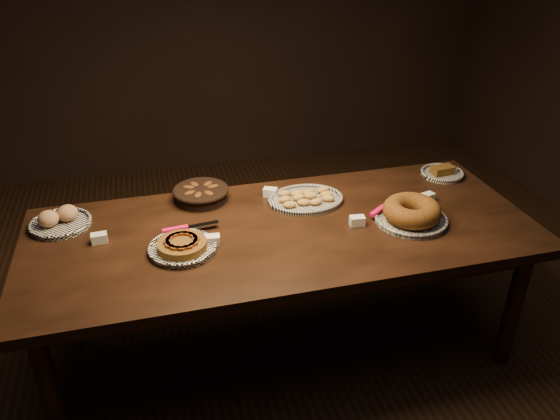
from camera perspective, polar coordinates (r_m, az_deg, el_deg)
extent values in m
plane|color=black|center=(3.04, 0.29, -14.10)|extent=(5.00, 5.00, 0.00)
cube|color=black|center=(2.60, 0.33, -2.34)|extent=(2.40, 1.00, 0.05)
cylinder|color=black|center=(2.52, -22.84, -17.23)|extent=(0.08, 0.08, 0.70)
cylinder|color=black|center=(2.97, 23.21, -9.28)|extent=(0.08, 0.08, 0.70)
cylinder|color=black|center=(3.10, -21.50, -7.22)|extent=(0.08, 0.08, 0.70)
cylinder|color=black|center=(3.48, 16.09, -2.02)|extent=(0.08, 0.08, 0.70)
torus|color=white|center=(2.45, -10.17, -3.80)|extent=(0.30, 0.30, 0.02)
cylinder|color=#44290D|center=(2.44, -10.19, -3.61)|extent=(0.29, 0.29, 0.03)
cube|color=#602910|center=(2.45, -9.05, -2.69)|extent=(0.05, 0.08, 0.01)
cube|color=#602910|center=(2.47, -9.57, -2.47)|extent=(0.07, 0.06, 0.01)
cube|color=#602910|center=(2.48, -10.26, -2.43)|extent=(0.08, 0.03, 0.01)
cube|color=#602910|center=(2.47, -10.94, -2.58)|extent=(0.08, 0.05, 0.01)
cube|color=#602910|center=(2.46, -11.44, -2.88)|extent=(0.06, 0.07, 0.01)
cube|color=#602910|center=(2.43, -11.63, -3.26)|extent=(0.03, 0.08, 0.01)
cube|color=#602910|center=(2.41, -11.45, -3.62)|extent=(0.05, 0.08, 0.01)
cube|color=#602910|center=(2.39, -10.93, -3.85)|extent=(0.07, 0.06, 0.01)
cube|color=#602910|center=(2.38, -10.22, -3.90)|extent=(0.08, 0.03, 0.01)
cube|color=#602910|center=(2.38, -9.51, -3.74)|extent=(0.08, 0.05, 0.01)
cube|color=#602910|center=(2.40, -9.01, -3.42)|extent=(0.06, 0.07, 0.01)
cube|color=#602910|center=(2.43, -8.84, -3.04)|extent=(0.03, 0.08, 0.01)
cube|color=#FF0C56|center=(2.56, -10.89, -1.99)|extent=(0.12, 0.04, 0.02)
cube|color=silver|center=(2.58, -8.08, -1.53)|extent=(0.15, 0.05, 0.00)
torus|color=black|center=(2.81, 2.71, 1.23)|extent=(0.31, 0.31, 0.02)
ellipsoid|color=olive|center=(2.73, 1.02, 0.57)|extent=(0.07, 0.05, 0.03)
ellipsoid|color=olive|center=(2.75, 2.49, 0.82)|extent=(0.07, 0.05, 0.03)
ellipsoid|color=olive|center=(2.76, 3.79, 0.88)|extent=(0.08, 0.06, 0.03)
ellipsoid|color=olive|center=(2.80, 5.04, 1.23)|extent=(0.08, 0.06, 0.03)
ellipsoid|color=olive|center=(2.78, 0.51, 1.14)|extent=(0.07, 0.05, 0.03)
ellipsoid|color=olive|center=(2.80, 1.95, 1.35)|extent=(0.08, 0.06, 0.03)
ellipsoid|color=olive|center=(2.82, 3.20, 1.52)|extent=(0.07, 0.05, 0.03)
ellipsoid|color=olive|center=(2.83, 4.87, 1.62)|extent=(0.07, 0.05, 0.03)
ellipsoid|color=olive|center=(2.83, 0.42, 1.75)|extent=(0.07, 0.05, 0.03)
ellipsoid|color=olive|center=(2.84, 1.82, 1.75)|extent=(0.07, 0.05, 0.03)
ellipsoid|color=olive|center=(2.85, 2.99, 1.87)|extent=(0.07, 0.06, 0.03)
ellipsoid|color=olive|center=(2.88, 4.46, 2.11)|extent=(0.07, 0.05, 0.03)
torus|color=black|center=(2.70, 13.52, -0.81)|extent=(0.35, 0.35, 0.02)
torus|color=brown|center=(2.68, 13.62, -0.06)|extent=(0.33, 0.33, 0.10)
cube|color=#FF0C56|center=(2.71, 10.21, -0.05)|extent=(0.11, 0.09, 0.02)
cube|color=silver|center=(2.82, 11.57, 0.86)|extent=(0.14, 0.11, 0.00)
cylinder|color=black|center=(2.84, -8.25, 1.64)|extent=(0.30, 0.30, 0.07)
torus|color=black|center=(2.83, -8.28, 2.04)|extent=(0.29, 0.29, 0.02)
ellipsoid|color=#341D0A|center=(2.85, -7.01, 2.26)|extent=(0.09, 0.06, 0.04)
ellipsoid|color=#341D0A|center=(2.88, -7.54, 2.53)|extent=(0.09, 0.10, 0.04)
ellipsoid|color=#341D0A|center=(2.89, -8.93, 2.47)|extent=(0.08, 0.10, 0.04)
ellipsoid|color=#341D0A|center=(2.86, -9.50, 2.16)|extent=(0.10, 0.09, 0.04)
ellipsoid|color=#341D0A|center=(2.80, -9.40, 1.57)|extent=(0.10, 0.08, 0.04)
ellipsoid|color=#341D0A|center=(2.78, -8.54, 1.36)|extent=(0.07, 0.10, 0.04)
ellipsoid|color=#341D0A|center=(2.79, -7.44, 1.55)|extent=(0.08, 0.10, 0.04)
torus|color=white|center=(2.79, -21.97, -1.21)|extent=(0.29, 0.29, 0.02)
ellipsoid|color=#A8784D|center=(2.78, -23.06, -0.84)|extent=(0.10, 0.10, 0.08)
ellipsoid|color=#A8784D|center=(2.80, -21.32, -0.29)|extent=(0.10, 0.10, 0.08)
torus|color=black|center=(3.22, 16.60, 3.79)|extent=(0.24, 0.24, 0.02)
cube|color=#44290D|center=(3.21, 16.64, 4.02)|extent=(0.13, 0.08, 0.04)
cube|color=white|center=(2.47, -7.11, -3.14)|extent=(0.07, 0.05, 0.04)
cube|color=white|center=(2.86, -1.03, 1.87)|extent=(0.08, 0.07, 0.04)
cube|color=white|center=(2.62, 8.07, -1.13)|extent=(0.07, 0.05, 0.04)
cube|color=white|center=(2.59, -18.36, -2.82)|extent=(0.07, 0.05, 0.04)
cube|color=white|center=(2.91, 15.13, 1.27)|extent=(0.08, 0.06, 0.04)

